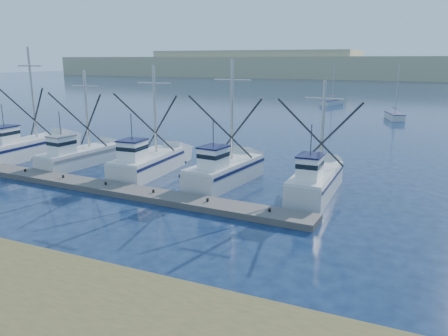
{
  "coord_description": "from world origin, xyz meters",
  "views": [
    {
      "loc": [
        10.21,
        -16.34,
        8.76
      ],
      "look_at": [
        -0.77,
        8.0,
        2.09
      ],
      "focal_mm": 35.0,
      "sensor_mm": 36.0,
      "label": 1
    }
  ],
  "objects": [
    {
      "name": "dune_ridge",
      "position": [
        0.0,
        210.0,
        5.0
      ],
      "size": [
        360.0,
        60.0,
        10.0
      ],
      "primitive_type": "cube",
      "color": "tan",
      "rests_on": "ground"
    },
    {
      "name": "sailboat_far",
      "position": [
        -6.02,
        71.45,
        0.49
      ],
      "size": [
        3.69,
        6.15,
        8.1
      ],
      "rotation": [
        0.0,
        0.0,
        -0.34
      ],
      "color": "silver",
      "rests_on": "ground"
    },
    {
      "name": "floating_dock",
      "position": [
        -9.03,
        6.53,
        0.2
      ],
      "size": [
        29.65,
        3.35,
        0.39
      ],
      "primitive_type": "cube",
      "rotation": [
        0.0,
        0.0,
        -0.05
      ],
      "color": "#5E5954",
      "rests_on": "ground"
    },
    {
      "name": "trawler_fleet",
      "position": [
        -9.39,
        11.37,
        0.96
      ],
      "size": [
        29.15,
        8.13,
        9.84
      ],
      "color": "silver",
      "rests_on": "ground"
    },
    {
      "name": "ground",
      "position": [
        0.0,
        0.0,
        0.0
      ],
      "size": [
        500.0,
        500.0,
        0.0
      ],
      "primitive_type": "plane",
      "color": "#0B1934",
      "rests_on": "ground"
    },
    {
      "name": "sailboat_near",
      "position": [
        6.68,
        53.55,
        0.5
      ],
      "size": [
        3.25,
        5.42,
        8.1
      ],
      "rotation": [
        0.0,
        0.0,
        0.31
      ],
      "color": "silver",
      "rests_on": "ground"
    }
  ]
}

